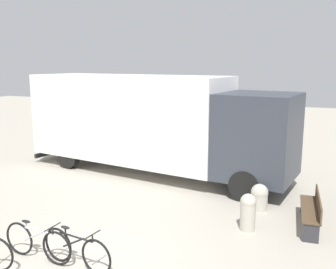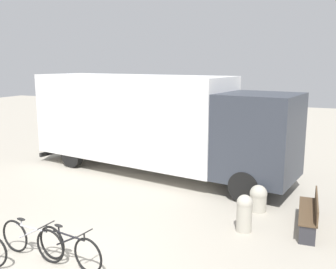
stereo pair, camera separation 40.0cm
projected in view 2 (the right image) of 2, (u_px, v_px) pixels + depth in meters
ground_plane at (70, 264)px, 7.31m from camera, size 60.00×60.00×0.00m
delivery_truck at (152, 121)px, 13.12m from camera, size 9.94×3.94×3.45m
park_bench at (311, 211)px, 8.78m from camera, size 0.48×1.87×0.79m
bicycle_middle at (32, 240)px, 7.51m from camera, size 1.67×0.44×0.79m
bicycle_far at (69, 248)px, 7.19m from camera, size 1.65×0.44×0.79m
bollard_near_bench at (244, 212)px, 8.67m from camera, size 0.38×0.38×0.88m
bollard_far_bench at (258, 198)px, 9.89m from camera, size 0.46×0.46×0.71m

